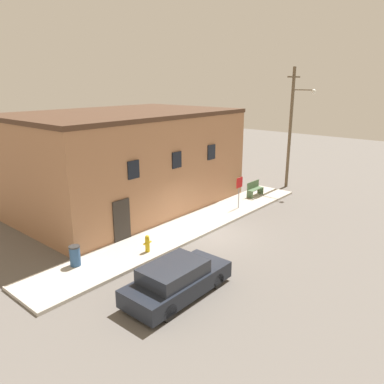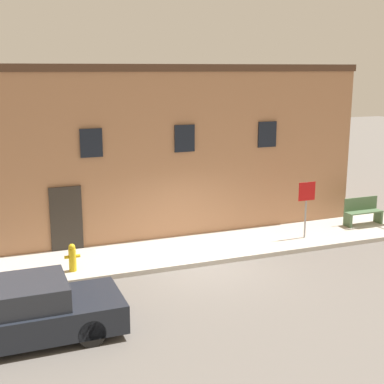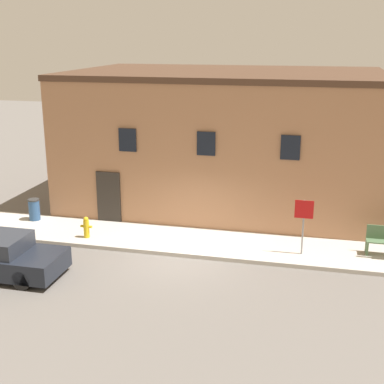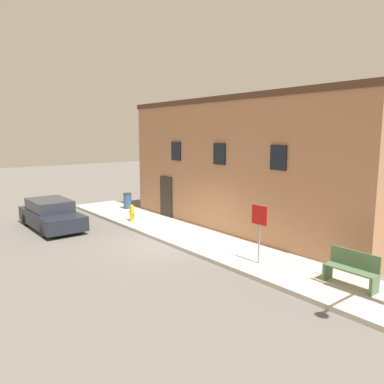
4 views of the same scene
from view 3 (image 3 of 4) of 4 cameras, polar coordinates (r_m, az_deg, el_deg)
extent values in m
plane|color=#66605B|center=(18.71, -1.26, -6.99)|extent=(80.00, 80.00, 0.00)
cube|color=#BCB7AD|center=(19.87, -0.28, -5.32)|extent=(19.01, 2.66, 0.15)
cube|color=#A87551|center=(24.38, 3.66, 5.55)|extent=(13.32, 8.68, 5.70)
cube|color=#4C3323|center=(24.00, 3.79, 12.52)|extent=(13.42, 8.78, 0.24)
cube|color=black|center=(20.88, -6.88, 5.54)|extent=(0.70, 0.08, 0.90)
cube|color=black|center=(20.03, 1.52, 5.18)|extent=(0.70, 0.08, 0.90)
cube|color=black|center=(19.64, 10.46, 4.69)|extent=(0.70, 0.08, 0.90)
cube|color=#2D2823|center=(21.78, -8.86, -0.68)|extent=(1.00, 0.08, 2.20)
cylinder|color=gold|center=(20.35, -11.20, -3.89)|extent=(0.21, 0.21, 0.66)
sphere|color=gold|center=(20.22, -11.26, -2.87)|extent=(0.19, 0.19, 0.19)
cylinder|color=gold|center=(20.39, -11.63, -3.58)|extent=(0.12, 0.09, 0.09)
cylinder|color=gold|center=(20.25, -10.79, -3.67)|extent=(0.12, 0.09, 0.09)
cylinder|color=gray|center=(18.66, 11.76, -3.72)|extent=(0.06, 0.06, 1.94)
cube|color=red|center=(18.43, 11.87, -1.83)|extent=(0.63, 0.02, 0.63)
cube|color=#4C6B47|center=(19.52, 18.14, -5.62)|extent=(0.08, 0.44, 0.47)
cylinder|color=#2D517F|center=(22.75, -16.47, -1.87)|extent=(0.44, 0.44, 0.82)
cylinder|color=#2D2D2D|center=(22.62, -16.56, -0.81)|extent=(0.47, 0.47, 0.06)
cylinder|color=black|center=(18.42, -15.15, -6.95)|extent=(0.61, 0.20, 0.61)
cylinder|color=black|center=(17.16, -17.69, -8.95)|extent=(0.61, 0.20, 0.61)
camera|label=1|loc=(19.63, -61.25, 8.68)|focal=35.00mm
camera|label=2|loc=(10.65, -60.76, -0.91)|focal=50.00mm
camera|label=4|loc=(11.77, 53.04, -5.31)|focal=35.00mm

